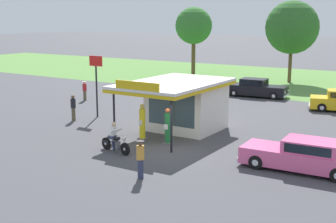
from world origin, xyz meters
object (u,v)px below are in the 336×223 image
parked_car_back_row_left (187,87)px  bystander_admiring_sedan (140,158)px  featured_classic_sedan (303,156)px  gas_pump_nearside (142,123)px  bystander_chatting_near_pumps (85,90)px  roadside_pole_sign (96,75)px  motorcycle_with_rider (115,140)px  parked_car_back_row_centre (256,88)px  bystander_leaning_by_kiosk (73,107)px  gas_pump_offside (168,128)px  bystander_standing_back_lot (223,105)px

parked_car_back_row_left → bystander_admiring_sedan: 21.95m
featured_classic_sedan → parked_car_back_row_left: parked_car_back_row_left is taller
gas_pump_nearside → parked_car_back_row_left: (-5.61, 14.63, -0.25)m
featured_classic_sedan → bystander_chatting_near_pumps: bearing=158.5°
parked_car_back_row_left → roadside_pole_sign: roadside_pole_sign is taller
motorcycle_with_rider → roadside_pole_sign: (-6.45, 6.03, 2.29)m
parked_car_back_row_centre → bystander_leaning_by_kiosk: (-6.74, -15.70, 0.22)m
bystander_leaning_by_kiosk → roadside_pole_sign: size_ratio=0.41×
gas_pump_offside → bystander_leaning_by_kiosk: bearing=170.1°
roadside_pole_sign → bystander_standing_back_lot: bearing=28.4°
gas_pump_offside → bystander_chatting_near_pumps: (-13.19, 7.72, -0.06)m
featured_classic_sedan → bystander_leaning_by_kiosk: bearing=173.1°
gas_pump_offside → bystander_admiring_sedan: size_ratio=1.18×
gas_pump_offside → motorcycle_with_rider: bearing=-118.7°
gas_pump_nearside → roadside_pole_sign: size_ratio=0.48×
bystander_chatting_near_pumps → bystander_standing_back_lot: size_ratio=0.92×
gas_pump_offside → featured_classic_sedan: size_ratio=0.36×
motorcycle_with_rider → parked_car_back_row_centre: parked_car_back_row_centre is taller
bystander_chatting_near_pumps → motorcycle_with_rider: bearing=-41.8°
bystander_admiring_sedan → bystander_chatting_near_pumps: bearing=139.4°
gas_pump_offside → featured_classic_sedan: bearing=-3.4°
featured_classic_sedan → bystander_chatting_near_pumps: bystander_chatting_near_pumps is taller
bystander_standing_back_lot → roadside_pole_sign: roadside_pole_sign is taller
bystander_admiring_sedan → roadside_pole_sign: roadside_pole_sign is taller
bystander_chatting_near_pumps → bystander_admiring_sedan: 19.95m
motorcycle_with_rider → parked_car_back_row_left: (-5.83, 17.37, 0.05)m
motorcycle_with_rider → roadside_pole_sign: bearing=136.9°
bystander_chatting_near_pumps → bystander_standing_back_lot: bystander_standing_back_lot is taller
gas_pump_nearside → roadside_pole_sign: bearing=152.2°
gas_pump_offside → featured_classic_sedan: (7.54, -0.45, -0.23)m
parked_car_back_row_left → bystander_standing_back_lot: (7.05, -7.19, 0.25)m
parked_car_back_row_left → bystander_chatting_near_pumps: bystander_chatting_near_pumps is taller
bystander_standing_back_lot → roadside_pole_sign: bearing=-151.6°
gas_pump_offside → bystander_admiring_sedan: 5.62m
bystander_standing_back_lot → bystander_chatting_near_pumps: bearing=178.7°
featured_classic_sedan → bystander_leaning_by_kiosk: bystander_leaning_by_kiosk is taller
gas_pump_nearside → parked_car_back_row_centre: size_ratio=0.38×
gas_pump_nearside → motorcycle_with_rider: size_ratio=0.97×
featured_classic_sedan → parked_car_back_row_left: bearing=134.6°
gas_pump_offside → bystander_chatting_near_pumps: size_ratio=1.24×
parked_car_back_row_centre → roadside_pole_sign: roadside_pole_sign is taller
gas_pump_offside → parked_car_back_row_left: size_ratio=0.38×
featured_classic_sedan → bystander_admiring_sedan: 7.38m
bystander_admiring_sedan → parked_car_back_row_left: bearing=115.0°
motorcycle_with_rider → bystander_admiring_sedan: (3.46, -2.53, 0.26)m
parked_car_back_row_centre → bystander_standing_back_lot: 9.87m
bystander_admiring_sedan → bystander_leaning_by_kiosk: 12.43m
gas_pump_offside → parked_car_back_row_centre: gas_pump_offside is taller
gas_pump_offside → motorcycle_with_rider: size_ratio=0.94×
motorcycle_with_rider → gas_pump_nearside: bearing=94.6°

